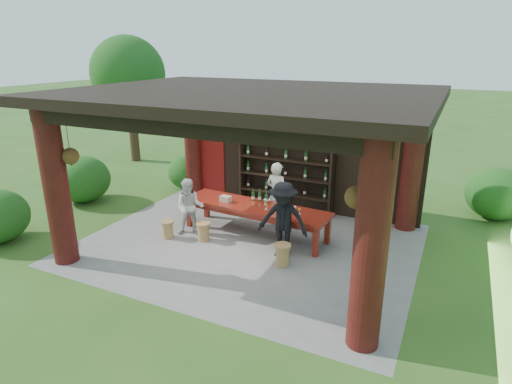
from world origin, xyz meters
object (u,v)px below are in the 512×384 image
at_px(stool_far_left, 168,229).
at_px(napkin_basket, 226,199).
at_px(guest_man, 283,220).
at_px(wine_shelf, 286,169).
at_px(guest_woman, 190,207).
at_px(tasting_table, 255,210).
at_px(host, 277,194).
at_px(stool_near_left, 203,231).
at_px(stool_near_right, 282,254).

distance_m(stool_far_left, napkin_basket, 1.56).
bearing_deg(napkin_basket, guest_man, -20.86).
relative_size(wine_shelf, guest_woman, 1.92).
height_order(tasting_table, host, host).
xyz_separation_m(stool_near_left, stool_near_right, (2.14, -0.33, 0.02)).
height_order(stool_near_left, guest_woman, guest_woman).
xyz_separation_m(stool_far_left, host, (2.04, 1.84, 0.60)).
relative_size(tasting_table, stool_near_left, 8.43).
xyz_separation_m(stool_near_right, host, (-0.96, 1.93, 0.58)).
bearing_deg(stool_far_left, guest_man, 6.67).
bearing_deg(stool_far_left, guest_woman, 46.34).
height_order(guest_man, napkin_basket, guest_man).
height_order(host, guest_woman, host).
distance_m(wine_shelf, host, 1.21).
bearing_deg(stool_near_left, host, 53.43).
height_order(tasting_table, napkin_basket, napkin_basket).
bearing_deg(napkin_basket, tasting_table, 4.75).
bearing_deg(guest_woman, wine_shelf, 36.23).
xyz_separation_m(stool_near_right, guest_man, (-0.17, 0.42, 0.59)).
distance_m(guest_woman, guest_man, 2.44).
bearing_deg(stool_near_left, guest_man, 2.58).
xyz_separation_m(tasting_table, guest_woman, (-1.42, -0.67, 0.06)).
height_order(tasting_table, stool_far_left, tasting_table).
xyz_separation_m(wine_shelf, napkin_basket, (-0.78, -1.96, -0.37)).
relative_size(guest_woman, napkin_basket, 5.39).
bearing_deg(stool_near_right, stool_far_left, 178.26).
height_order(wine_shelf, guest_woman, wine_shelf).
distance_m(stool_near_right, stool_far_left, 2.99).
distance_m(stool_near_left, host, 2.08).
bearing_deg(guest_woman, host, 16.29).
height_order(wine_shelf, napkin_basket, wine_shelf).
bearing_deg(host, stool_near_left, 63.69).
xyz_separation_m(tasting_table, host, (0.23, 0.76, 0.19)).
height_order(wine_shelf, stool_near_right, wine_shelf).
height_order(guest_woman, guest_man, guest_man).
bearing_deg(host, stool_near_right, 126.61).
height_order(tasting_table, stool_near_right, tasting_table).
distance_m(stool_far_left, guest_man, 2.90).
bearing_deg(wine_shelf, host, -78.76).
xyz_separation_m(tasting_table, stool_near_left, (-0.96, -0.84, -0.40)).
bearing_deg(stool_far_left, stool_near_right, -1.74).
bearing_deg(guest_man, guest_woman, 171.51).
relative_size(stool_near_right, guest_man, 0.28).
xyz_separation_m(wine_shelf, guest_woman, (-1.43, -2.57, -0.49)).
height_order(tasting_table, stool_near_left, tasting_table).
xyz_separation_m(tasting_table, stool_far_left, (-1.81, -1.08, -0.41)).
height_order(stool_near_right, host, host).
distance_m(wine_shelf, tasting_table, 1.97).
xyz_separation_m(stool_near_left, guest_man, (1.97, 0.09, 0.61)).
bearing_deg(stool_near_right, tasting_table, 135.49).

